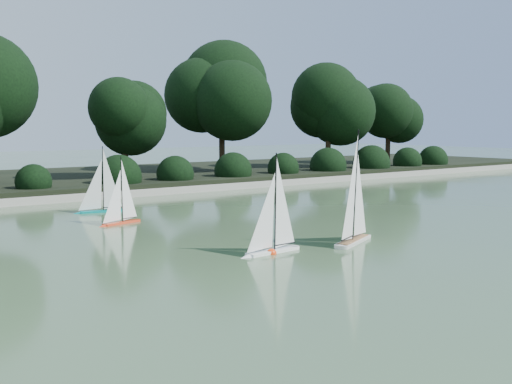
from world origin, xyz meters
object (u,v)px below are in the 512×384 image
at_px(sailboat_white_b, 356,224).
at_px(sailboat_teal, 97,202).
at_px(sailboat_orange, 118,213).
at_px(sailboat_white_a, 268,237).
at_px(race_buoy, 271,254).

height_order(sailboat_white_b, sailboat_teal, sailboat_white_b).
distance_m(sailboat_white_b, sailboat_orange, 4.59).
relative_size(sailboat_orange, sailboat_teal, 0.90).
distance_m(sailboat_white_a, race_buoy, 0.25).
xyz_separation_m(sailboat_white_b, sailboat_orange, (-2.22, 4.02, -0.08)).
bearing_deg(race_buoy, sailboat_teal, 91.70).
distance_m(sailboat_white_a, sailboat_teal, 5.68).
bearing_deg(sailboat_orange, race_buoy, -82.29).
xyz_separation_m(sailboat_white_a, race_buoy, (0.02, -0.04, -0.25)).
distance_m(sailboat_white_a, sailboat_orange, 3.94).
bearing_deg(sailboat_orange, sailboat_teal, 78.31).
distance_m(sailboat_orange, race_buoy, 4.00).
bearing_deg(sailboat_teal, race_buoy, -88.30).
relative_size(sailboat_white_b, sailboat_orange, 1.41).
xyz_separation_m(sailboat_white_a, sailboat_white_b, (1.71, -0.11, 0.05)).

